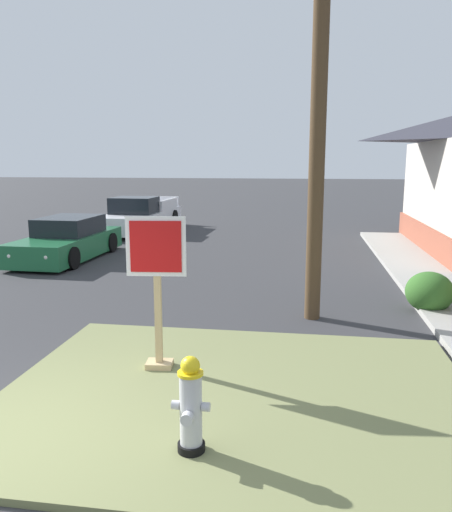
{
  "coord_description": "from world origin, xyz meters",
  "views": [
    {
      "loc": [
        3.11,
        -4.37,
        2.91
      ],
      "look_at": [
        1.93,
        3.44,
        1.43
      ],
      "focal_mm": 35.85,
      "sensor_mm": 36.0,
      "label": 1
    }
  ],
  "objects_px": {
    "stop_sign": "(157,294)",
    "pickup_truck_white": "(140,217)",
    "parked_sedan_green": "(68,241)",
    "manhole_cover": "(149,343)",
    "utility_pole": "(321,43)",
    "fire_hydrant": "(191,407)"
  },
  "relations": [
    {
      "from": "utility_pole",
      "to": "parked_sedan_green",
      "type": "bearing_deg",
      "value": 145.89
    },
    {
      "from": "fire_hydrant",
      "to": "pickup_truck_white",
      "type": "distance_m",
      "value": 16.64
    },
    {
      "from": "pickup_truck_white",
      "to": "utility_pole",
      "type": "distance_m",
      "value": 13.51
    },
    {
      "from": "manhole_cover",
      "to": "pickup_truck_white",
      "type": "height_order",
      "value": "pickup_truck_white"
    },
    {
      "from": "manhole_cover",
      "to": "parked_sedan_green",
      "type": "xyz_separation_m",
      "value": [
        -4.55,
        6.64,
        0.53
      ]
    },
    {
      "from": "stop_sign",
      "to": "parked_sedan_green",
      "type": "height_order",
      "value": "stop_sign"
    },
    {
      "from": "manhole_cover",
      "to": "pickup_truck_white",
      "type": "bearing_deg",
      "value": 108.52
    },
    {
      "from": "utility_pole",
      "to": "pickup_truck_white",
      "type": "bearing_deg",
      "value": 122.29
    },
    {
      "from": "manhole_cover",
      "to": "utility_pole",
      "type": "relative_size",
      "value": 0.08
    },
    {
      "from": "pickup_truck_white",
      "to": "manhole_cover",
      "type": "bearing_deg",
      "value": -71.48
    },
    {
      "from": "parked_sedan_green",
      "to": "pickup_truck_white",
      "type": "relative_size",
      "value": 0.79
    },
    {
      "from": "pickup_truck_white",
      "to": "utility_pole",
      "type": "xyz_separation_m",
      "value": [
        6.85,
        -10.83,
        4.26
      ]
    },
    {
      "from": "fire_hydrant",
      "to": "stop_sign",
      "type": "bearing_deg",
      "value": 114.37
    },
    {
      "from": "parked_sedan_green",
      "to": "utility_pole",
      "type": "xyz_separation_m",
      "value": [
        7.17,
        -4.86,
        4.34
      ]
    },
    {
      "from": "parked_sedan_green",
      "to": "utility_pole",
      "type": "height_order",
      "value": "utility_pole"
    },
    {
      "from": "fire_hydrant",
      "to": "parked_sedan_green",
      "type": "bearing_deg",
      "value": 121.41
    },
    {
      "from": "manhole_cover",
      "to": "fire_hydrant",
      "type": "bearing_deg",
      "value": -65.8
    },
    {
      "from": "stop_sign",
      "to": "pickup_truck_white",
      "type": "height_order",
      "value": "stop_sign"
    },
    {
      "from": "parked_sedan_green",
      "to": "pickup_truck_white",
      "type": "distance_m",
      "value": 5.99
    },
    {
      "from": "stop_sign",
      "to": "parked_sedan_green",
      "type": "relative_size",
      "value": 0.48
    },
    {
      "from": "fire_hydrant",
      "to": "pickup_truck_white",
      "type": "relative_size",
      "value": 0.18
    },
    {
      "from": "stop_sign",
      "to": "parked_sedan_green",
      "type": "xyz_separation_m",
      "value": [
        -5.03,
        7.74,
        -0.6
      ]
    }
  ]
}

